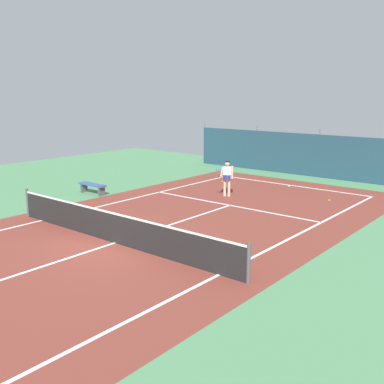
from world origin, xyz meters
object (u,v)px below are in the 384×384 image
Objects in this scene: tennis_ball_midcourt at (92,214)px; courtside_bench at (92,186)px; tennis_net at (115,228)px; tennis_ball_by_sideline at (329,200)px; tennis_player at (227,176)px; tennis_ball_near_player at (222,181)px.

courtside_bench is at bearing 140.93° from tennis_ball_midcourt.
tennis_net is 10.32m from tennis_ball_by_sideline.
tennis_player is 3.53m from tennis_ball_near_player.
tennis_net is 10.93m from tennis_ball_near_player.
tennis_net reaches higher than tennis_ball_by_sideline.
tennis_ball_near_player is 6.23m from tennis_ball_by_sideline.
courtside_bench reaches higher than tennis_ball_by_sideline.
tennis_player is at bearing 70.26° from tennis_ball_midcourt.
tennis_player is at bearing 35.05° from courtside_bench.
tennis_ball_by_sideline is at bearing -177.76° from tennis_player.
tennis_ball_by_sideline is (6.21, -0.52, 0.00)m from tennis_ball_near_player.
tennis_net is 7.87m from tennis_player.
tennis_ball_by_sideline is at bearing 31.88° from courtside_bench.
tennis_ball_midcourt is at bearing -39.07° from courtside_bench.
tennis_ball_by_sideline is at bearing 52.68° from tennis_ball_midcourt.
courtside_bench is at bearing -115.73° from tennis_ball_near_player.
tennis_ball_by_sideline is (4.05, 2.11, -0.93)m from tennis_player.
tennis_net reaches higher than tennis_ball_midcourt.
tennis_ball_near_player is at bearing 107.55° from tennis_net.
tennis_player reaches higher than courtside_bench.
tennis_net is at bearing -33.30° from courtside_bench.
tennis_player reaches higher than tennis_ball_near_player.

